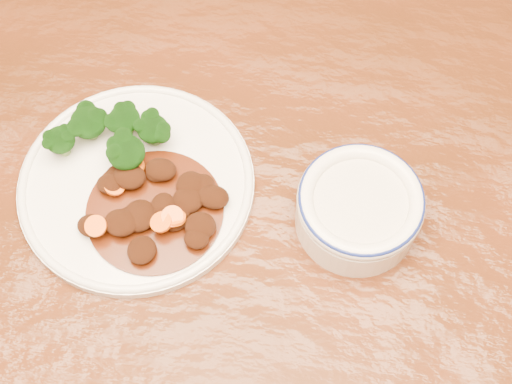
# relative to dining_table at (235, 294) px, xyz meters

# --- Properties ---
(dining_table) EXTENTS (1.56, 1.01, 0.75)m
(dining_table) POSITION_rel_dining_table_xyz_m (0.00, 0.00, 0.00)
(dining_table) COLOR #53220E
(dining_table) RESTS_ON ground
(dinner_plate) EXTENTS (0.26, 0.26, 0.02)m
(dinner_plate) POSITION_rel_dining_table_xyz_m (-0.13, 0.07, 0.09)
(dinner_plate) COLOR white
(dinner_plate) RESTS_ON dining_table
(broccoli_florets) EXTENTS (0.13, 0.08, 0.05)m
(broccoli_florets) POSITION_rel_dining_table_xyz_m (-0.16, 0.11, 0.12)
(broccoli_florets) COLOR #6E914B
(broccoli_florets) RESTS_ON dinner_plate
(mince_stew) EXTENTS (0.15, 0.15, 0.03)m
(mince_stew) POSITION_rel_dining_table_xyz_m (-0.10, 0.04, 0.10)
(mince_stew) COLOR #451C07
(mince_stew) RESTS_ON dinner_plate
(dip_bowl) EXTENTS (0.13, 0.13, 0.06)m
(dip_bowl) POSITION_rel_dining_table_xyz_m (0.12, 0.08, 0.11)
(dip_bowl) COLOR white
(dip_bowl) RESTS_ON dining_table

